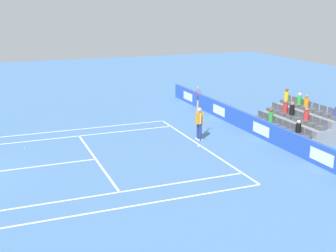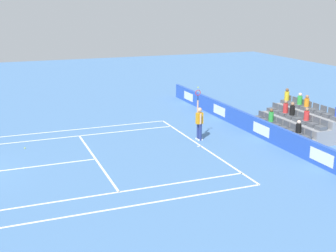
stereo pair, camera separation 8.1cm
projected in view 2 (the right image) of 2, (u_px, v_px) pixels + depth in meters
line_baseline at (201, 146)px, 22.93m from camera, size 10.97×0.10×0.01m
line_service at (96, 159)px, 20.99m from camera, size 8.23×0.10×0.01m
line_centre_service at (25, 168)px, 19.86m from camera, size 0.10×6.40×0.01m
line_singles_sideline_left at (71, 137)px, 24.52m from camera, size 0.10×11.89×0.01m
line_singles_sideline_right at (107, 194)px, 17.13m from camera, size 0.10×11.89×0.01m
line_doubles_sideline_left at (67, 130)px, 25.75m from camera, size 0.10×11.89×0.01m
line_doubles_sideline_right at (117, 208)px, 15.91m from camera, size 0.10×11.89×0.01m
line_centre_mark at (199, 146)px, 22.89m from camera, size 0.10×0.20×0.01m
sponsor_barrier at (263, 129)px, 24.11m from camera, size 24.13×0.22×1.01m
tennis_player at (199, 122)px, 23.72m from camera, size 0.53×0.37×2.85m
stadium_stand at (298, 124)px, 24.91m from camera, size 4.96×2.85×2.19m
loose_tennis_ball at (25, 148)px, 22.49m from camera, size 0.07×0.07×0.07m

